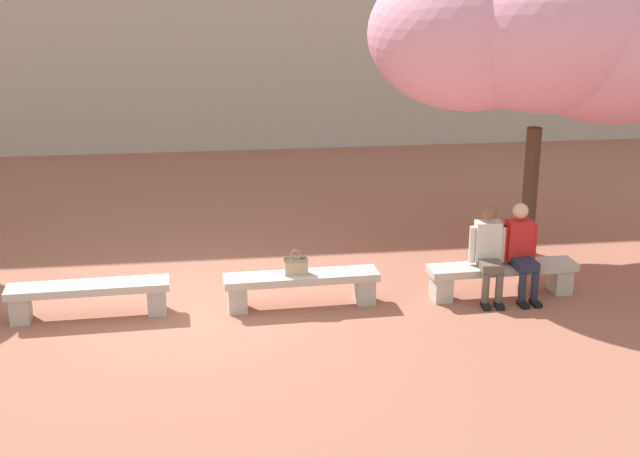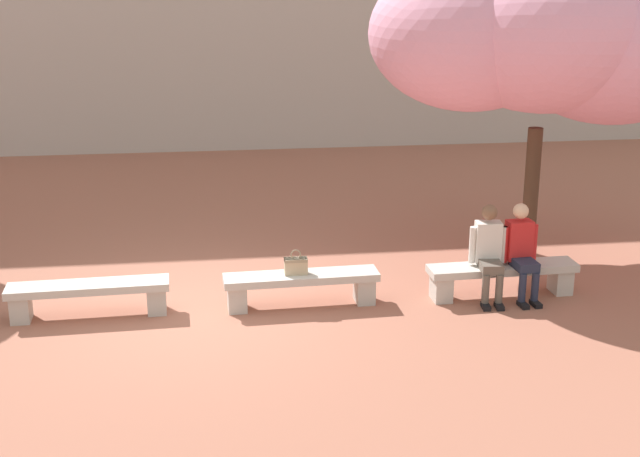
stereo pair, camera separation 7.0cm
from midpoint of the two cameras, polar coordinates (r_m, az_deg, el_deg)
ground_plane at (r=11.80m, az=-7.67°, el=-5.23°), size 100.00×100.00×0.00m
stone_bench_near_west at (r=11.79m, az=-14.42°, el=-4.06°), size 2.06×0.50×0.45m
stone_bench_center at (r=11.74m, az=-1.03°, el=-3.56°), size 2.06×0.50×0.45m
stone_bench_near_east at (r=12.33m, az=11.74°, el=-2.90°), size 2.06×0.50×0.45m
person_seated_left at (r=12.08m, az=10.93°, el=-1.31°), size 0.51×0.70×1.29m
person_seated_right at (r=12.23m, az=12.92°, el=-1.22°), size 0.51×0.70×1.29m
handbag at (r=11.64m, az=-1.38°, el=-2.34°), size 0.30×0.15×0.34m
cherry_tree_main at (r=13.57m, az=14.30°, el=11.84°), size 5.01×3.47×4.58m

